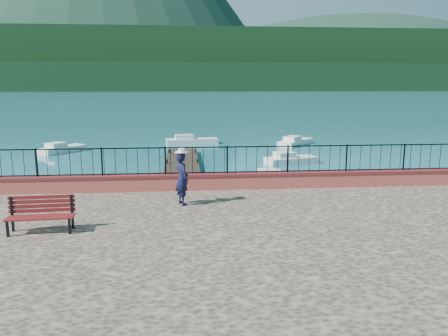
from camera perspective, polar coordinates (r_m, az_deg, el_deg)
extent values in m
plane|color=#19596B|center=(12.74, 3.45, -11.90)|extent=(2000.00, 2000.00, 0.00)
cube|color=#A1493A|center=(15.79, 1.51, -1.68)|extent=(28.00, 0.46, 0.58)
cube|color=black|center=(15.65, 1.52, 1.05)|extent=(27.00, 0.05, 0.95)
cube|color=#2D231C|center=(24.09, -5.54, -0.58)|extent=(2.00, 16.00, 0.30)
cube|color=black|center=(311.64, -4.95, 11.66)|extent=(900.00, 60.00, 18.00)
cube|color=black|center=(372.00, -5.04, 13.54)|extent=(900.00, 120.00, 44.00)
ellipsoid|color=#142D23|center=(613.15, 16.28, 10.07)|extent=(448.00, 384.00, 180.00)
cube|color=black|center=(12.15, -22.79, -6.87)|extent=(1.67, 0.59, 0.41)
cube|color=maroon|center=(12.26, -22.66, -4.48)|extent=(1.65, 0.16, 0.50)
imported|color=black|center=(13.68, -5.50, -1.39)|extent=(0.61, 0.72, 1.66)
cylinder|color=silver|center=(13.52, -5.57, 2.30)|extent=(0.44, 0.44, 0.12)
cube|color=silver|center=(21.57, 7.11, -1.29)|extent=(3.46, 2.07, 0.80)
cube|color=silver|center=(27.65, 8.79, 1.37)|extent=(3.47, 2.13, 0.80)
cube|color=silver|center=(34.05, -20.37, 2.60)|extent=(3.12, 3.57, 0.80)
cube|color=silver|center=(36.63, -4.19, 3.80)|extent=(4.38, 1.80, 0.80)
cube|color=silver|center=(36.31, 9.34, 3.62)|extent=(3.62, 3.93, 0.80)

